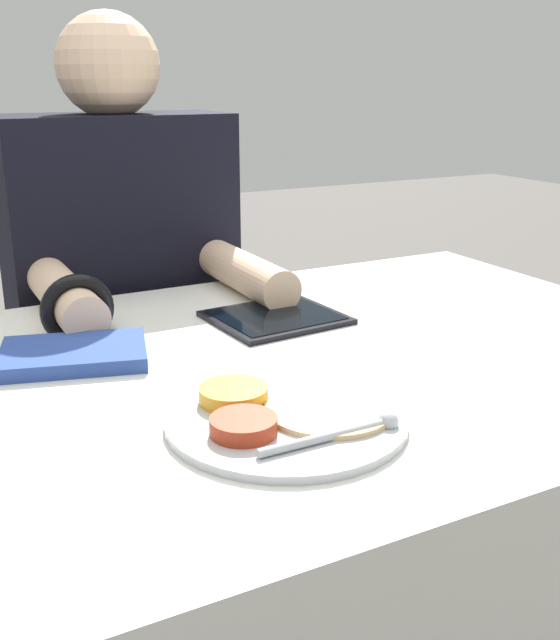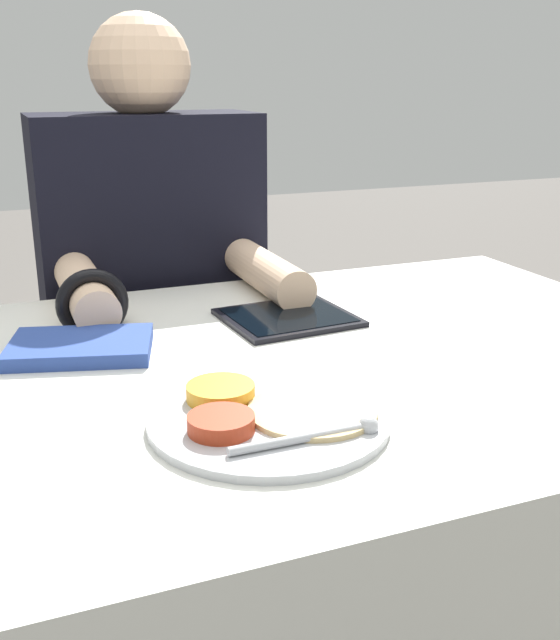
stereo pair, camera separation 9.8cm
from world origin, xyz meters
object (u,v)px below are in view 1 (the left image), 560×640
object	(u,v)px
person_diner	(128,357)
tablet_device	(276,317)
thali_tray	(284,416)
red_notebook	(74,355)

from	to	relation	value
person_diner	tablet_device	bearing A→B (deg)	-71.52
thali_tray	person_diner	distance (m)	0.74
person_diner	thali_tray	bearing A→B (deg)	-92.54
thali_tray	tablet_device	world-z (taller)	thali_tray
red_notebook	person_diner	distance (m)	0.50
red_notebook	tablet_device	bearing A→B (deg)	5.71
tablet_device	person_diner	bearing A→B (deg)	108.48
red_notebook	person_diner	size ratio (longest dim) A/B	0.18
thali_tray	tablet_device	size ratio (longest dim) A/B	1.30
thali_tray	red_notebook	bearing A→B (deg)	118.14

